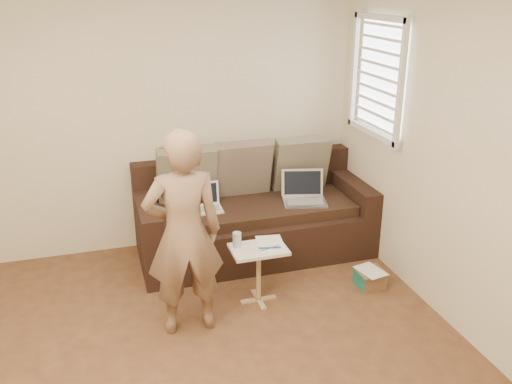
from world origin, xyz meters
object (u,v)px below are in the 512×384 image
at_px(person, 184,234).
at_px(side_table, 259,275).
at_px(laptop_white, 204,211).
at_px(striped_box, 370,278).
at_px(drinking_glass, 237,239).
at_px(sofa, 255,212).
at_px(laptop_silver, 305,203).

height_order(person, side_table, person).
xyz_separation_m(laptop_white, person, (-0.35, -1.00, 0.27)).
relative_size(laptop_white, striped_box, 1.36).
distance_m(laptop_white, side_table, 0.89).
distance_m(side_table, drinking_glass, 0.35).
height_order(drinking_glass, striped_box, drinking_glass).
bearing_deg(side_table, person, -162.57).
distance_m(sofa, striped_box, 1.24).
height_order(laptop_silver, side_table, laptop_silver).
relative_size(laptop_silver, laptop_white, 1.24).
xyz_separation_m(sofa, side_table, (-0.22, -0.85, -0.18)).
distance_m(sofa, drinking_glass, 0.87).
bearing_deg(drinking_glass, side_table, -26.69).
distance_m(laptop_silver, side_table, 1.02).
bearing_deg(sofa, side_table, -104.67).
bearing_deg(laptop_white, striped_box, -32.40).
relative_size(side_table, drinking_glass, 4.08).
bearing_deg(person, side_table, -162.33).
height_order(laptop_white, striped_box, laptop_white).
height_order(person, drinking_glass, person).
relative_size(laptop_silver, side_table, 0.82).
bearing_deg(sofa, person, -128.97).
bearing_deg(laptop_silver, drinking_glass, -128.45).
bearing_deg(side_table, striped_box, -3.17).
relative_size(sofa, laptop_silver, 5.47).
xyz_separation_m(person, striped_box, (1.62, 0.14, -0.71)).
bearing_deg(side_table, laptop_white, 108.82).
xyz_separation_m(laptop_silver, laptop_white, (-0.95, 0.09, 0.00)).
height_order(person, striped_box, person).
xyz_separation_m(side_table, striped_box, (1.00, -0.06, -0.17)).
bearing_deg(striped_box, laptop_silver, 112.83).
distance_m(person, side_table, 0.85).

